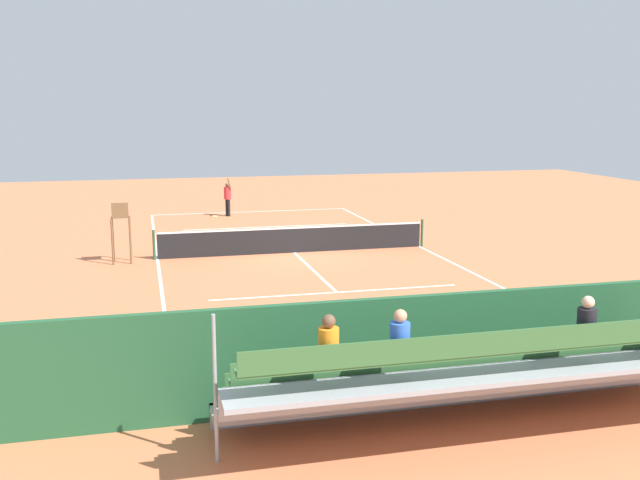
{
  "coord_description": "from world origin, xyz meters",
  "views": [
    {
      "loc": [
        5.45,
        25.84,
        5.37
      ],
      "look_at": [
        0.0,
        4.0,
        1.2
      ],
      "focal_mm": 40.42,
      "sensor_mm": 36.0,
      "label": 1
    }
  ],
  "objects": [
    {
      "name": "ground_plane",
      "position": [
        0.0,
        0.0,
        0.0
      ],
      "size": [
        60.0,
        60.0,
        0.0
      ],
      "primitive_type": "plane",
      "color": "#CC7047"
    },
    {
      "name": "court_line_markings",
      "position": [
        0.0,
        -0.04,
        0.0
      ],
      "size": [
        10.1,
        22.2,
        0.01
      ],
      "color": "white",
      "rests_on": "ground"
    },
    {
      "name": "tennis_net",
      "position": [
        0.0,
        0.0,
        0.5
      ],
      "size": [
        10.3,
        0.1,
        1.07
      ],
      "color": "black",
      "rests_on": "ground"
    },
    {
      "name": "backdrop_wall",
      "position": [
        0.0,
        14.0,
        1.0
      ],
      "size": [
        18.0,
        0.16,
        2.0
      ],
      "primitive_type": "cube",
      "color": "#235633",
      "rests_on": "ground"
    },
    {
      "name": "bleacher_stand",
      "position": [
        -0.11,
        15.4,
        0.95
      ],
      "size": [
        9.06,
        2.4,
        2.48
      ],
      "color": "#9EA0A5",
      "rests_on": "ground"
    },
    {
      "name": "umpire_chair",
      "position": [
        6.2,
        0.29,
        1.31
      ],
      "size": [
        0.67,
        0.67,
        2.14
      ],
      "color": "brown",
      "rests_on": "ground"
    },
    {
      "name": "courtside_bench",
      "position": [
        -1.52,
        13.27,
        0.56
      ],
      "size": [
        1.8,
        0.4,
        0.93
      ],
      "color": "#33383D",
      "rests_on": "ground"
    },
    {
      "name": "equipment_bag",
      "position": [
        0.59,
        13.4,
        0.18
      ],
      "size": [
        0.9,
        0.36,
        0.36
      ],
      "primitive_type": "cube",
      "color": "#B22D2D",
      "rests_on": "ground"
    },
    {
      "name": "tennis_player",
      "position": [
        1.3,
        -9.8,
        1.02
      ],
      "size": [
        0.46,
        0.56,
        1.93
      ],
      "color": "black",
      "rests_on": "ground"
    },
    {
      "name": "tennis_racket",
      "position": [
        1.98,
        -9.81,
        0.01
      ],
      "size": [
        0.42,
        0.57,
        0.03
      ],
      "color": "black",
      "rests_on": "ground"
    },
    {
      "name": "tennis_ball_near",
      "position": [
        1.33,
        -8.76,
        0.03
      ],
      "size": [
        0.07,
        0.07,
        0.07
      ],
      "primitive_type": "sphere",
      "color": "#CCDB33",
      "rests_on": "ground"
    }
  ]
}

